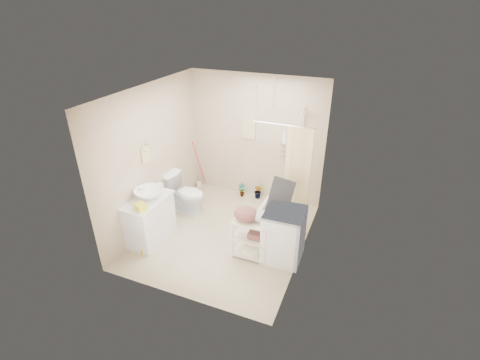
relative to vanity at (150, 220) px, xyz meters
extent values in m
plane|color=tan|center=(1.16, 0.60, -0.41)|extent=(3.20, 3.20, 0.00)
cube|color=silver|center=(1.16, 0.60, 2.19)|extent=(2.80, 3.20, 0.04)
cube|color=#BFAD94|center=(1.16, 2.20, 0.89)|extent=(2.80, 0.04, 2.60)
cube|color=#BFAD94|center=(1.16, -1.00, 0.89)|extent=(2.80, 0.04, 2.60)
cube|color=#BFAD94|center=(-0.24, 0.60, 0.89)|extent=(0.04, 3.20, 2.60)
cube|color=#BFAD94|center=(2.56, 0.60, 0.89)|extent=(0.04, 3.20, 2.60)
cube|color=silver|center=(0.00, 0.00, 0.00)|extent=(0.53, 0.93, 0.82)
imported|color=white|center=(0.02, 0.05, 0.49)|extent=(0.60, 0.60, 0.17)
cube|color=gold|center=(0.11, -0.30, 0.46)|extent=(0.24, 0.21, 0.11)
cube|color=yellow|center=(0.08, -0.36, -0.34)|extent=(0.31, 0.28, 0.14)
imported|color=silver|center=(0.12, 1.04, 0.00)|extent=(0.83, 0.51, 0.82)
imported|color=brown|center=(0.93, 2.01, -0.25)|extent=(0.18, 0.14, 0.31)
imported|color=#985021|center=(1.29, 2.06, -0.24)|extent=(0.24, 0.23, 0.34)
cube|color=#C6BC8C|center=(1.01, 2.18, 1.09)|extent=(0.28, 0.03, 0.42)
imported|color=white|center=(1.77, 2.13, 1.05)|extent=(0.14, 0.14, 0.27)
imported|color=#355097|center=(1.89, 2.14, 1.00)|extent=(0.08, 0.08, 0.17)
cube|color=white|center=(2.30, 0.40, 0.04)|extent=(0.63, 0.65, 0.89)
camera|label=1|loc=(3.36, -4.09, 3.41)|focal=26.00mm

